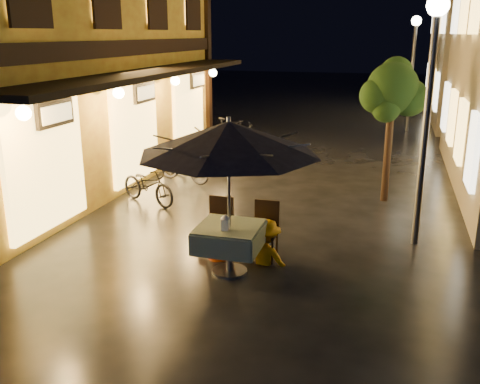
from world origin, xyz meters
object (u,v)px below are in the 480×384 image
(person_orange, at_px, (216,217))
(patio_umbrella, at_px, (229,138))
(streetlamp_near, at_px, (431,78))
(person_yellow, at_px, (266,221))
(cafe_table, at_px, (229,237))
(table_lantern, at_px, (225,221))
(bicycle_0, at_px, (148,185))

(person_orange, bearing_deg, patio_umbrella, 116.15)
(streetlamp_near, height_order, person_yellow, streetlamp_near)
(cafe_table, height_order, table_lantern, table_lantern)
(streetlamp_near, relative_size, cafe_table, 4.27)
(table_lantern, bearing_deg, person_yellow, 59.03)
(bicycle_0, bearing_deg, table_lantern, -113.61)
(patio_umbrella, height_order, person_yellow, patio_umbrella)
(patio_umbrella, height_order, person_orange, patio_umbrella)
(patio_umbrella, relative_size, bicycle_0, 1.71)
(patio_umbrella, xyz_separation_m, table_lantern, (0.00, -0.19, -1.23))
(streetlamp_near, bearing_deg, person_orange, -154.74)
(person_yellow, relative_size, bicycle_0, 0.88)
(streetlamp_near, xyz_separation_m, patio_umbrella, (-2.84, -2.07, -0.77))
(person_orange, bearing_deg, table_lantern, 108.28)
(cafe_table, bearing_deg, bicycle_0, 133.55)
(cafe_table, relative_size, table_lantern, 3.96)
(streetlamp_near, height_order, cafe_table, streetlamp_near)
(table_lantern, height_order, bicycle_0, table_lantern)
(streetlamp_near, height_order, table_lantern, streetlamp_near)
(person_orange, height_order, person_yellow, person_yellow)
(cafe_table, bearing_deg, table_lantern, -90.00)
(streetlamp_near, height_order, patio_umbrella, streetlamp_near)
(cafe_table, height_order, person_orange, person_orange)
(person_yellow, bearing_deg, table_lantern, 65.70)
(person_orange, distance_m, person_yellow, 0.85)
(person_yellow, xyz_separation_m, bicycle_0, (-3.21, 2.36, -0.29))
(patio_umbrella, xyz_separation_m, person_orange, (-0.40, 0.54, -1.45))
(person_yellow, bearing_deg, bicycle_0, -29.57)
(patio_umbrella, relative_size, person_orange, 1.97)
(patio_umbrella, bearing_deg, bicycle_0, 133.55)
(cafe_table, height_order, person_yellow, person_yellow)
(table_lantern, distance_m, person_orange, 0.86)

